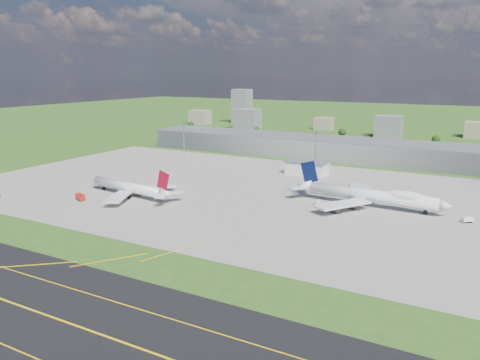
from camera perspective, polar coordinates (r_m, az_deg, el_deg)
The scene contains 23 objects.
ground at distance 363.56m, azimuth 9.47°, elevation 2.39°, with size 1400.00×1400.00×0.00m, color #2A571B.
taxiway at distance 155.05m, azimuth -25.51°, elevation -13.58°, with size 1400.00×60.00×0.06m, color black.
apron at distance 260.17m, azimuth 3.48°, elevation -1.70°, with size 360.00×190.00×0.08m, color gray.
terminal at distance 376.30m, azimuth 10.28°, elevation 3.87°, with size 300.00×42.00×15.00m, color gray.
ops_building at distance 313.26m, azimuth 8.18°, elevation 1.47°, with size 26.00×16.00×8.00m, color silver.
mast_west at distance 375.53m, azimuth -6.88°, elevation 5.55°, with size 3.50×2.00×25.90m.
mast_center at distance 324.78m, azimuth 9.20°, elevation 4.30°, with size 3.50×2.00×25.90m.
airliner_red_twin at distance 260.61m, azimuth -13.19°, elevation -0.95°, with size 63.73×49.34×17.49m.
airliner_blue_quad at distance 242.86m, azimuth 15.72°, elevation -1.88°, with size 78.21×61.29×20.42m.
fire_truck at distance 260.70m, azimuth -18.91°, elevation -2.01°, with size 7.71×5.23×3.24m.
tug_yellow at distance 254.71m, azimuth -9.86°, elevation -1.98°, with size 3.98×4.35×1.87m.
van_white_near at distance 239.31m, azimuth 9.49°, elevation -2.84°, with size 4.45×5.99×2.76m.
van_white_far at distance 234.18m, azimuth 25.98°, elevation -4.41°, with size 5.07×4.61×2.44m.
bldg_far_w at distance 612.00m, azimuth -4.90°, elevation 7.65°, with size 24.00×20.00×18.00m, color gray.
bldg_w at distance 553.93m, azimuth 0.92°, elevation 7.44°, with size 28.00×22.00×24.00m, color slate.
bldg_cw at distance 559.82m, azimuth 10.18°, elevation 6.79°, with size 20.00×18.00×14.00m, color gray.
bldg_c at distance 510.21m, azimuth 17.68°, elevation 6.24°, with size 26.00×20.00×22.00m, color slate.
bldg_ce at distance 541.34m, azimuth 26.86°, elevation 5.49°, with size 22.00×24.00×16.00m, color gray.
bldg_tall_w at distance 624.61m, azimuth 0.23°, elevation 9.00°, with size 22.00×20.00×44.00m, color slate.
tree_far_w at distance 560.03m, azimuth -6.01°, elevation 6.73°, with size 7.20×7.20×8.80m.
tree_w at distance 510.14m, azimuth 2.08°, elevation 6.14°, with size 6.75×6.75×8.25m.
tree_c at distance 491.18m, azimuth 12.35°, elevation 5.70°, with size 8.10×8.10×9.90m.
tree_e at distance 469.22m, azimuth 22.79°, elevation 4.61°, with size 7.65×7.65×9.35m.
Camera 1 is at (116.54, -187.94, 66.22)m, focal length 35.00 mm.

